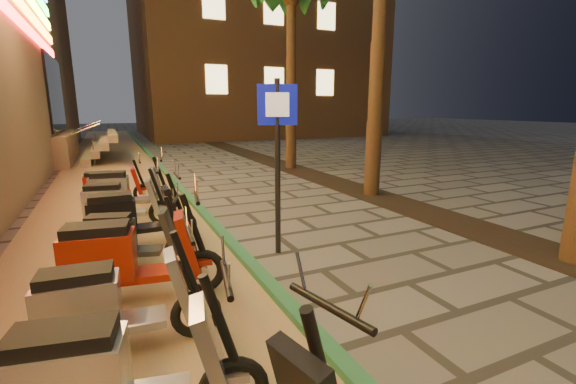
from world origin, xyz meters
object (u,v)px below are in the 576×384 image
pedestrian_sign (277,144)px  scooter_12 (110,186)px  scooter_7 (125,258)px  scooter_5 (111,378)px  scooter_6 (110,305)px  scooter_11 (123,191)px  scooter_9 (130,217)px  scooter_10 (118,203)px  scooter_8 (128,239)px

pedestrian_sign → scooter_12: size_ratio=1.79×
pedestrian_sign → scooter_7: (-2.25, -0.72, -1.18)m
scooter_5 → scooter_12: (0.06, 7.27, -0.06)m
scooter_5 → scooter_12: bearing=100.5°
scooter_6 → scooter_11: scooter_11 is taller
scooter_5 → scooter_9: 4.07m
scooter_6 → scooter_9: size_ratio=0.96×
scooter_12 → scooter_10: bearing=-83.5°
scooter_5 → scooter_12: 7.27m
pedestrian_sign → scooter_10: (-2.25, 2.43, -1.25)m
scooter_6 → scooter_11: size_ratio=0.92×
scooter_7 → scooter_11: (0.13, 4.08, -0.02)m
scooter_5 → scooter_10: bearing=99.0°
scooter_6 → scooter_12: 6.17m
scooter_10 → scooter_9: bearing=-74.2°
scooter_5 → scooter_10: 5.24m
scooter_5 → scooter_10: (0.18, 5.24, -0.02)m
scooter_5 → scooter_11: scooter_11 is taller
pedestrian_sign → scooter_7: bearing=-143.2°
scooter_8 → scooter_5: bearing=-77.6°
scooter_11 → scooter_12: 1.13m
pedestrian_sign → scooter_9: pedestrian_sign is taller
scooter_6 → scooter_9: bearing=88.2°
scooter_8 → scooter_9: 0.95m
scooter_5 → scooter_10: size_ratio=1.04×
pedestrian_sign → scooter_5: pedestrian_sign is taller
scooter_11 → scooter_10: bearing=-88.4°
scooter_8 → scooter_10: size_ratio=0.92×
scooter_8 → scooter_9: size_ratio=0.88×
scooter_8 → scooter_10: 2.13m
pedestrian_sign → scooter_10: bearing=152.0°
scooter_10 → scooter_12: (-0.12, 2.03, -0.04)m
scooter_5 → scooter_7: bearing=96.1°
scooter_8 → scooter_9: (0.08, 0.95, 0.06)m
scooter_7 → scooter_8: (0.06, 1.01, -0.10)m
scooter_5 → scooter_6: (-0.00, 1.10, -0.02)m
scooter_9 → pedestrian_sign: bearing=-29.5°
scooter_10 → scooter_12: size_ratio=1.08×
scooter_6 → scooter_10: (0.19, 4.14, -0.00)m
scooter_5 → scooter_9: bearing=96.4°
scooter_7 → scooter_9: bearing=94.9°
pedestrian_sign → scooter_8: (-2.19, 0.30, -1.28)m
scooter_12 → scooter_9: bearing=-82.2°
scooter_12 → scooter_6: bearing=-87.6°
scooter_9 → scooter_11: (-0.01, 2.12, 0.02)m
scooter_6 → scooter_11: bearing=91.0°
scooter_6 → scooter_8: bearing=87.6°
scooter_9 → scooter_12: size_ratio=1.13×
scooter_7 → scooter_9: (0.15, 1.96, -0.04)m
scooter_7 → scooter_10: scooter_7 is taller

